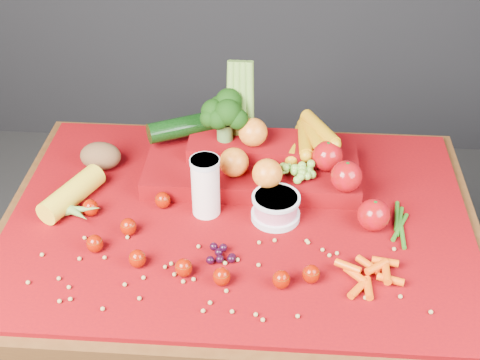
# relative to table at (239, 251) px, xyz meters

# --- Properties ---
(table) EXTENTS (1.10, 0.80, 0.75)m
(table) POSITION_rel_table_xyz_m (0.00, 0.00, 0.00)
(table) COLOR #3A1F0D
(table) RESTS_ON ground
(red_cloth) EXTENTS (1.05, 0.75, 0.01)m
(red_cloth) POSITION_rel_table_xyz_m (0.00, 0.00, 0.10)
(red_cloth) COLOR #740305
(red_cloth) RESTS_ON table
(milk_glass) EXTENTS (0.07, 0.07, 0.15)m
(milk_glass) POSITION_rel_table_xyz_m (-0.08, 0.01, 0.19)
(milk_glass) COLOR white
(milk_glass) RESTS_ON red_cloth
(yogurt_bowl) EXTENTS (0.11, 0.11, 0.06)m
(yogurt_bowl) POSITION_rel_table_xyz_m (0.08, -0.00, 0.14)
(yogurt_bowl) COLOR silver
(yogurt_bowl) RESTS_ON red_cloth
(strawberry_scatter) EXTENTS (0.54, 0.28, 0.05)m
(strawberry_scatter) POSITION_rel_table_xyz_m (-0.12, -0.14, 0.13)
(strawberry_scatter) COLOR #8E1300
(strawberry_scatter) RESTS_ON red_cloth
(dark_grape_cluster) EXTENTS (0.06, 0.05, 0.03)m
(dark_grape_cluster) POSITION_rel_table_xyz_m (-0.03, -0.15, 0.12)
(dark_grape_cluster) COLOR black
(dark_grape_cluster) RESTS_ON red_cloth
(soybean_scatter) EXTENTS (0.84, 0.24, 0.01)m
(soybean_scatter) POSITION_rel_table_xyz_m (0.00, -0.20, 0.11)
(soybean_scatter) COLOR #AA8C49
(soybean_scatter) RESTS_ON red_cloth
(corn_ear) EXTENTS (0.24, 0.26, 0.06)m
(corn_ear) POSITION_rel_table_xyz_m (-0.38, -0.01, 0.13)
(corn_ear) COLOR gold
(corn_ear) RESTS_ON red_cloth
(potato) EXTENTS (0.10, 0.07, 0.07)m
(potato) POSITION_rel_table_xyz_m (-0.36, 0.17, 0.14)
(potato) COLOR brown
(potato) RESTS_ON red_cloth
(baby_carrot_pile) EXTENTS (0.17, 0.17, 0.03)m
(baby_carrot_pile) POSITION_rel_table_xyz_m (0.28, -0.18, 0.12)
(baby_carrot_pile) COLOR #E04D07
(baby_carrot_pile) RESTS_ON red_cloth
(green_bean_pile) EXTENTS (0.14, 0.12, 0.01)m
(green_bean_pile) POSITION_rel_table_xyz_m (0.36, -0.01, 0.11)
(green_bean_pile) COLOR #235D15
(green_bean_pile) RESTS_ON red_cloth
(produce_mound) EXTENTS (0.59, 0.37, 0.27)m
(produce_mound) POSITION_rel_table_xyz_m (0.04, 0.16, 0.17)
(produce_mound) COLOR #740305
(produce_mound) RESTS_ON red_cloth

